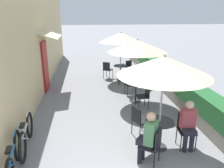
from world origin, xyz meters
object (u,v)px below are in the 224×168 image
object	(u,v)px
cafe_chair_near_back	(153,144)
cafe_chair_far_back	(107,69)
patio_umbrella_mid	(137,46)
cafe_chair_mid_right	(128,83)
seated_patron_near_left	(188,123)
cafe_chair_far_left	(124,73)
patio_table_mid	(136,89)
patio_umbrella_far	(121,37)
patio_table_far	(120,70)
cafe_chair_far_right	(130,68)
coffee_cup_mid	(138,83)
patio_table_near	(159,130)
bicycle_leaning	(14,159)
cafe_chair_mid_left	(144,95)
cafe_chair_near_right	(139,119)
coffee_cup_far	(123,64)
bicycle_second	(26,135)
patio_umbrella_near	(164,66)
cafe_chair_near_left	(186,127)
seated_patron_near_back	(148,136)

from	to	relation	value
cafe_chair_near_back	cafe_chair_far_back	size ratio (longest dim) A/B	1.00
patio_umbrella_mid	cafe_chair_mid_right	distance (m)	1.72
cafe_chair_far_back	seated_patron_near_left	bearing A→B (deg)	-46.50
cafe_chair_far_left	patio_table_mid	bearing A→B (deg)	-176.50
patio_umbrella_far	patio_umbrella_mid	bearing A→B (deg)	-87.29
seated_patron_near_left	patio_table_far	xyz separation A→B (m)	(-0.70, 5.95, -0.19)
patio_umbrella_far	cafe_chair_far_right	size ratio (longest dim) A/B	2.71
patio_umbrella_far	coffee_cup_mid	bearing A→B (deg)	-87.14
seated_patron_near_left	cafe_chair_far_left	xyz separation A→B (m)	(-0.65, 5.26, -0.17)
patio_table_near	bicycle_leaning	bearing A→B (deg)	-170.19
cafe_chair_mid_left	cafe_chair_near_right	bearing A→B (deg)	155.16
seated_patron_near_left	coffee_cup_far	size ratio (longest dim) A/B	13.89
patio_umbrella_far	bicycle_leaning	bearing A→B (deg)	-116.66
cafe_chair_near_right	cafe_chair_far_back	distance (m)	5.55
cafe_chair_near_right	cafe_chair_far_right	size ratio (longest dim) A/B	1.00
patio_table_mid	cafe_chair_far_right	bearing A→B (deg)	82.41
cafe_chair_near_right	patio_umbrella_mid	distance (m)	2.92
patio_umbrella_far	bicycle_second	size ratio (longest dim) A/B	1.35
bicycle_leaning	cafe_chair_near_back	bearing A→B (deg)	-9.26
cafe_chair_mid_right	bicycle_second	xyz separation A→B (m)	(-3.18, -3.31, -0.15)
cafe_chair_mid_left	cafe_chair_mid_right	bearing A→B (deg)	6.39
patio_table_mid	cafe_chair_far_left	xyz separation A→B (m)	(-0.08, 2.14, 0.02)
cafe_chair_mid_left	bicycle_leaning	size ratio (longest dim) A/B	0.50
cafe_chair_mid_left	patio_table_far	size ratio (longest dim) A/B	1.19
patio_umbrella_near	cafe_chair_far_back	bearing A→B (deg)	96.06
patio_table_far	cafe_chair_far_right	size ratio (longest dim) A/B	0.84
cafe_chair_near_left	cafe_chair_far_left	world-z (taller)	same
coffee_cup_mid	bicycle_second	world-z (taller)	coffee_cup_mid
seated_patron_near_back	bicycle_second	size ratio (longest dim) A/B	0.71
seated_patron_near_left	cafe_chair_near_back	bearing A→B (deg)	31.81
patio_table_near	patio_table_far	size ratio (longest dim) A/B	1.00
patio_table_far	cafe_chair_far_left	xyz separation A→B (m)	(0.06, -0.68, 0.02)
cafe_chair_near_left	seated_patron_near_back	world-z (taller)	seated_patron_near_back
seated_patron_near_back	cafe_chair_far_left	bearing A→B (deg)	31.23
patio_table_mid	cafe_chair_far_left	bearing A→B (deg)	92.01
patio_table_mid	cafe_chair_mid_right	distance (m)	0.69
patio_umbrella_mid	cafe_chair_mid_right	bearing A→B (deg)	102.27
patio_umbrella_mid	bicycle_leaning	size ratio (longest dim) A/B	1.35
cafe_chair_near_back	bicycle_second	distance (m)	3.05
cafe_chair_far_back	bicycle_leaning	xyz separation A→B (m)	(-2.59, -6.69, -0.15)
patio_table_near	cafe_chair_near_back	world-z (taller)	cafe_chair_near_back
coffee_cup_far	bicycle_second	distance (m)	6.46
cafe_chair_near_left	patio_umbrella_mid	bearing A→B (deg)	-73.21
cafe_chair_near_left	patio_umbrella_far	world-z (taller)	patio_umbrella_far
patio_table_mid	bicycle_leaning	size ratio (longest dim) A/B	0.42
patio_table_mid	cafe_chair_far_right	xyz separation A→B (m)	(0.43, 3.22, 0.02)
patio_umbrella_far	cafe_chair_far_back	world-z (taller)	patio_umbrella_far
cafe_chair_near_back	cafe_chair_far_right	bearing A→B (deg)	28.55
cafe_chair_near_left	cafe_chair_near_back	world-z (taller)	same
coffee_cup_mid	cafe_chair_far_left	world-z (taller)	cafe_chair_far_left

